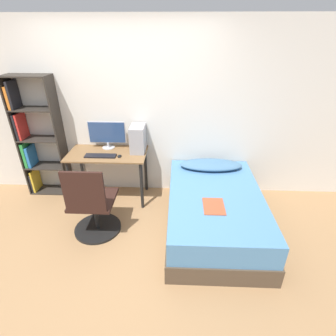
{
  "coord_description": "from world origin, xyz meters",
  "views": [
    {
      "loc": [
        0.71,
        -2.21,
        2.33
      ],
      "look_at": [
        0.59,
        0.74,
        0.75
      ],
      "focal_mm": 28.0,
      "sensor_mm": 36.0,
      "label": 1
    }
  ],
  "objects_px": {
    "monitor": "(107,134)",
    "pc_tower": "(138,138)",
    "office_chair": "(93,209)",
    "bookshelf": "(34,139)",
    "bed": "(214,211)",
    "keyboard": "(100,156)"
  },
  "relations": [
    {
      "from": "bed",
      "to": "pc_tower",
      "type": "xyz_separation_m",
      "value": [
        -1.05,
        0.73,
        0.68
      ]
    },
    {
      "from": "office_chair",
      "to": "monitor",
      "type": "xyz_separation_m",
      "value": [
        -0.01,
        0.99,
        0.6
      ]
    },
    {
      "from": "bed",
      "to": "monitor",
      "type": "xyz_separation_m",
      "value": [
        -1.51,
        0.82,
        0.72
      ]
    },
    {
      "from": "monitor",
      "to": "pc_tower",
      "type": "height_order",
      "value": "monitor"
    },
    {
      "from": "pc_tower",
      "to": "office_chair",
      "type": "bearing_deg",
      "value": -116.66
    },
    {
      "from": "office_chair",
      "to": "pc_tower",
      "type": "bearing_deg",
      "value": 63.34
    },
    {
      "from": "office_chair",
      "to": "monitor",
      "type": "distance_m",
      "value": 1.16
    },
    {
      "from": "monitor",
      "to": "pc_tower",
      "type": "distance_m",
      "value": 0.47
    },
    {
      "from": "monitor",
      "to": "bookshelf",
      "type": "bearing_deg",
      "value": -177.9
    },
    {
      "from": "pc_tower",
      "to": "bookshelf",
      "type": "bearing_deg",
      "value": 178.27
    },
    {
      "from": "office_chair",
      "to": "monitor",
      "type": "relative_size",
      "value": 1.81
    },
    {
      "from": "bed",
      "to": "pc_tower",
      "type": "distance_m",
      "value": 1.45
    },
    {
      "from": "bookshelf",
      "to": "keyboard",
      "type": "bearing_deg",
      "value": -14.49
    },
    {
      "from": "bed",
      "to": "keyboard",
      "type": "relative_size",
      "value": 4.26
    },
    {
      "from": "keyboard",
      "to": "monitor",
      "type": "bearing_deg",
      "value": 82.88
    },
    {
      "from": "keyboard",
      "to": "pc_tower",
      "type": "distance_m",
      "value": 0.58
    },
    {
      "from": "bookshelf",
      "to": "keyboard",
      "type": "relative_size",
      "value": 4.15
    },
    {
      "from": "bookshelf",
      "to": "bed",
      "type": "xyz_separation_m",
      "value": [
        2.59,
        -0.78,
        -0.63
      ]
    },
    {
      "from": "bookshelf",
      "to": "office_chair",
      "type": "height_order",
      "value": "bookshelf"
    },
    {
      "from": "office_chair",
      "to": "pc_tower",
      "type": "relative_size",
      "value": 2.65
    },
    {
      "from": "bed",
      "to": "keyboard",
      "type": "xyz_separation_m",
      "value": [
        -1.55,
        0.51,
        0.51
      ]
    },
    {
      "from": "pc_tower",
      "to": "bed",
      "type": "bearing_deg",
      "value": -34.82
    }
  ]
}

